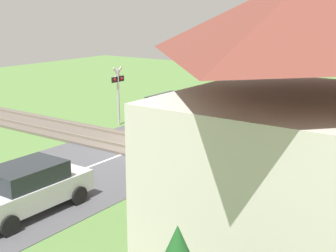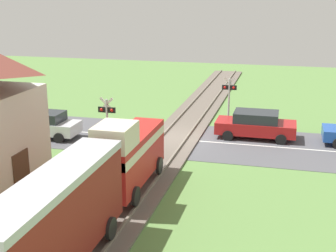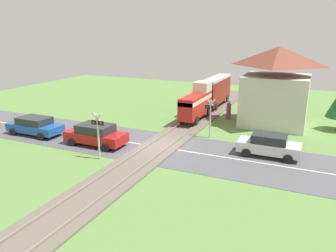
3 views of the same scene
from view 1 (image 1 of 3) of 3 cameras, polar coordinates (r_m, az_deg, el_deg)
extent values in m
plane|color=#5B8442|center=(20.89, -3.25, -2.63)|extent=(60.00, 60.00, 0.00)
cube|color=#515156|center=(20.88, -3.25, -2.60)|extent=(48.00, 6.40, 0.02)
cube|color=silver|center=(20.88, -3.25, -2.57)|extent=(48.00, 0.12, 0.00)
cube|color=#665B51|center=(20.87, -3.25, -2.47)|extent=(2.80, 48.00, 0.12)
cube|color=slate|center=(21.38, -2.06, -1.71)|extent=(0.10, 48.00, 0.12)
cube|color=slate|center=(20.30, -4.53, -2.62)|extent=(0.10, 48.00, 0.12)
cube|color=red|center=(16.99, 16.79, -1.68)|extent=(1.35, 5.26, 1.90)
cube|color=beige|center=(16.86, 16.92, 0.03)|extent=(1.37, 5.26, 0.36)
cylinder|color=black|center=(18.46, 12.38, -3.21)|extent=(0.14, 0.76, 0.76)
cylinder|color=black|center=(17.20, 10.47, -4.41)|extent=(0.14, 0.76, 0.76)
cube|color=#A81919|center=(24.99, 0.46, 1.73)|extent=(4.48, 1.88, 0.68)
cube|color=#23282D|center=(24.86, 0.46, 3.13)|extent=(2.46, 1.73, 0.57)
cylinder|color=black|center=(23.38, 0.30, 0.00)|extent=(0.60, 0.18, 0.60)
cylinder|color=black|center=(24.48, -3.30, 0.62)|extent=(0.60, 0.18, 0.60)
cylinder|color=black|center=(25.75, 4.02, 1.30)|extent=(0.60, 0.18, 0.60)
cylinder|color=black|center=(26.75, 0.59, 1.82)|extent=(0.60, 0.18, 0.60)
cube|color=silver|center=(14.86, -16.73, -7.79)|extent=(3.98, 1.64, 0.66)
cube|color=#23282D|center=(14.65, -16.90, -5.59)|extent=(2.19, 1.51, 0.55)
cylinder|color=black|center=(16.32, -14.87, -6.89)|extent=(0.60, 0.18, 0.60)
cylinder|color=black|center=(15.16, -10.83, -8.31)|extent=(0.60, 0.18, 0.60)
cylinder|color=black|center=(13.68, -18.78, -11.43)|extent=(0.60, 0.18, 0.60)
cube|color=#1E4CA8|center=(29.93, 6.95, 3.64)|extent=(4.52, 1.80, 0.60)
cube|color=#23282D|center=(29.83, 6.98, 4.71)|extent=(2.49, 1.66, 0.54)
cylinder|color=black|center=(28.30, 7.11, 2.40)|extent=(0.60, 0.18, 0.60)
cylinder|color=black|center=(29.18, 4.00, 2.83)|extent=(0.60, 0.18, 0.60)
cylinder|color=black|center=(30.87, 9.71, 3.29)|extent=(0.60, 0.18, 0.60)
cylinder|color=black|center=(31.68, 6.78, 3.67)|extent=(0.60, 0.18, 0.60)
cylinder|color=#B7B7B7|center=(24.71, -6.08, 3.51)|extent=(0.12, 0.12, 2.98)
cube|color=black|center=(24.55, -6.14, 5.70)|extent=(0.90, 0.08, 0.28)
sphere|color=red|center=(24.75, -5.72, 5.78)|extent=(0.18, 0.18, 0.18)
sphere|color=red|center=(24.35, -6.56, 5.62)|extent=(0.18, 0.18, 0.18)
cube|color=silver|center=(24.51, -6.16, 6.36)|extent=(0.72, 0.04, 0.72)
cube|color=silver|center=(24.51, -6.16, 6.36)|extent=(0.72, 0.04, 0.72)
cylinder|color=#B7B7B7|center=(16.42, 0.85, -1.89)|extent=(0.12, 0.12, 2.98)
cube|color=black|center=(16.18, 0.87, 1.35)|extent=(0.90, 0.08, 0.28)
sphere|color=red|center=(15.97, 0.32, 1.18)|extent=(0.18, 0.18, 0.18)
sphere|color=red|center=(16.40, 1.40, 1.52)|extent=(0.18, 0.18, 0.18)
cube|color=silver|center=(16.12, 0.87, 2.34)|extent=(0.72, 0.04, 0.72)
cube|color=silver|center=(16.12, 0.87, 2.34)|extent=(0.72, 0.04, 0.72)
cube|color=beige|center=(10.30, 15.67, -8.44)|extent=(5.32, 4.94, 4.34)
pyramid|color=brown|center=(9.54, 17.22, 13.09)|extent=(5.75, 5.33, 1.62)
cube|color=#472D1E|center=(13.10, 19.43, -9.05)|extent=(0.06, 1.10, 2.10)
camera|label=2|loc=(24.77, 66.37, 10.55)|focal=50.00mm
camera|label=3|loc=(32.89, -45.71, 13.52)|focal=35.00mm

